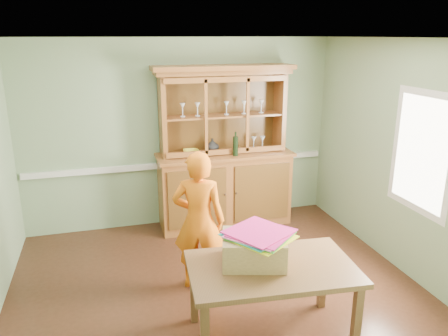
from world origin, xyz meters
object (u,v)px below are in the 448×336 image
object	(u,v)px
china_hutch	(224,171)
dining_table	(272,275)
person	(199,221)
cardboard_box	(254,249)

from	to	relation	value
china_hutch	dining_table	size ratio (longest dim) A/B	1.49
dining_table	person	world-z (taller)	person
dining_table	cardboard_box	world-z (taller)	cardboard_box
dining_table	cardboard_box	xyz separation A→B (m)	(-0.14, 0.11, 0.22)
cardboard_box	person	size ratio (longest dim) A/B	0.35
person	china_hutch	bearing A→B (deg)	-94.95
person	cardboard_box	bearing A→B (deg)	127.37
china_hutch	person	bearing A→B (deg)	-114.90
china_hutch	dining_table	world-z (taller)	china_hutch
cardboard_box	dining_table	bearing A→B (deg)	-37.93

